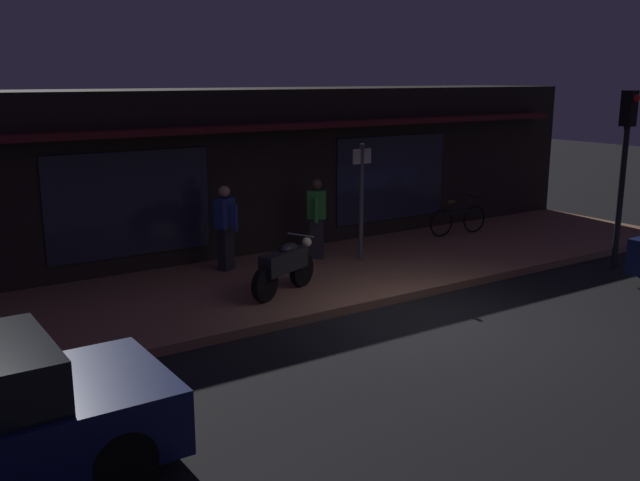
# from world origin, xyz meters

# --- Properties ---
(ground_plane) EXTENTS (60.00, 60.00, 0.00)m
(ground_plane) POSITION_xyz_m (0.00, 0.00, 0.00)
(ground_plane) COLOR black
(sidewalk_slab) EXTENTS (18.00, 4.00, 0.15)m
(sidewalk_slab) POSITION_xyz_m (0.00, 3.00, 0.07)
(sidewalk_slab) COLOR #8C6047
(sidewalk_slab) RESTS_ON ground_plane
(storefront_building) EXTENTS (18.00, 3.30, 3.60)m
(storefront_building) POSITION_xyz_m (0.00, 6.39, 1.80)
(storefront_building) COLOR black
(storefront_building) RESTS_ON ground_plane
(motorcycle) EXTENTS (1.61, 0.86, 0.97)m
(motorcycle) POSITION_xyz_m (-1.45, 2.22, 0.65)
(motorcycle) COLOR black
(motorcycle) RESTS_ON sidewalk_slab
(bicycle_parked) EXTENTS (1.66, 0.42, 0.91)m
(bicycle_parked) POSITION_xyz_m (4.45, 3.98, 0.51)
(bicycle_parked) COLOR black
(bicycle_parked) RESTS_ON sidewalk_slab
(person_photographer) EXTENTS (0.44, 0.59, 1.67)m
(person_photographer) POSITION_xyz_m (-1.61, 4.18, 1.03)
(person_photographer) COLOR #28232D
(person_photographer) RESTS_ON sidewalk_slab
(person_bystander) EXTENTS (0.44, 0.54, 1.67)m
(person_bystander) POSITION_xyz_m (0.37, 3.95, 1.03)
(person_bystander) COLOR #28232D
(person_bystander) RESTS_ON sidewalk_slab
(sign_post) EXTENTS (0.44, 0.09, 2.40)m
(sign_post) POSITION_xyz_m (1.04, 3.32, 1.51)
(sign_post) COLOR #47474C
(sign_post) RESTS_ON sidewalk_slab
(traffic_light_pole) EXTENTS (0.24, 0.33, 3.60)m
(traffic_light_pole) POSITION_xyz_m (5.36, 0.34, 2.48)
(traffic_light_pole) COLOR black
(traffic_light_pole) RESTS_ON ground_plane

